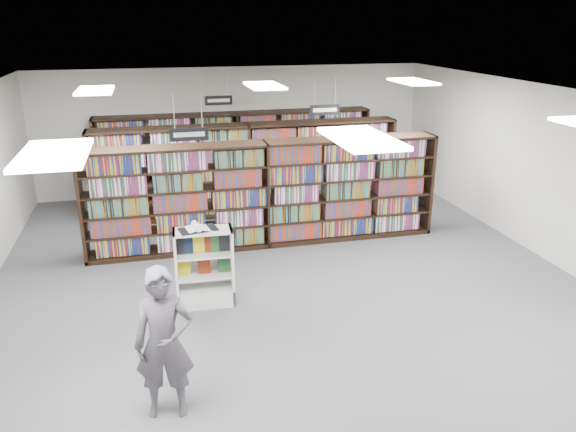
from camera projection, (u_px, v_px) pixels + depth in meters
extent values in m
plane|color=#4A4A4F|center=(290.00, 286.00, 9.62)|extent=(12.00, 12.00, 0.00)
cube|color=white|center=(291.00, 97.00, 8.56)|extent=(10.00, 12.00, 0.10)
cube|color=silver|center=(234.00, 130.00, 14.58)|extent=(10.00, 0.10, 3.20)
cube|color=silver|center=(556.00, 178.00, 10.22)|extent=(0.10, 12.00, 3.20)
cube|color=black|center=(266.00, 194.00, 11.10)|extent=(7.00, 0.60, 2.10)
cube|color=maroon|center=(266.00, 194.00, 11.10)|extent=(6.88, 0.42, 1.98)
cube|color=black|center=(248.00, 169.00, 12.93)|extent=(7.00, 0.60, 2.10)
cube|color=maroon|center=(248.00, 169.00, 12.93)|extent=(6.88, 0.42, 1.98)
cube|color=black|center=(237.00, 153.00, 14.49)|extent=(7.00, 0.60, 2.10)
cube|color=maroon|center=(237.00, 153.00, 14.49)|extent=(6.88, 0.42, 1.98)
cylinder|color=#B2B2B7|center=(174.00, 111.00, 9.18)|extent=(0.01, 0.01, 0.58)
cylinder|color=#B2B2B7|center=(202.00, 110.00, 9.28)|extent=(0.01, 0.01, 0.58)
cube|color=black|center=(189.00, 134.00, 9.36)|extent=(0.65, 0.02, 0.22)
cube|color=silver|center=(189.00, 134.00, 9.35)|extent=(0.52, 0.00, 0.08)
cylinder|color=#B2B2B7|center=(315.00, 91.00, 11.69)|extent=(0.01, 0.01, 0.58)
cylinder|color=#B2B2B7|center=(335.00, 90.00, 11.79)|extent=(0.01, 0.01, 0.58)
cube|color=black|center=(325.00, 110.00, 11.87)|extent=(0.65, 0.02, 0.22)
cube|color=silver|center=(325.00, 110.00, 11.86)|extent=(0.52, 0.00, 0.08)
cylinder|color=#B2B2B7|center=(208.00, 83.00, 13.07)|extent=(0.01, 0.01, 0.58)
cylinder|color=#B2B2B7|center=(228.00, 83.00, 13.17)|extent=(0.01, 0.01, 0.58)
cube|color=black|center=(219.00, 100.00, 13.25)|extent=(0.65, 0.02, 0.22)
cube|color=silver|center=(219.00, 100.00, 13.24)|extent=(0.52, 0.00, 0.08)
cube|color=white|center=(54.00, 154.00, 5.15)|extent=(0.60, 1.20, 0.04)
cube|color=white|center=(361.00, 138.00, 5.82)|extent=(0.60, 1.20, 0.04)
cube|color=white|center=(95.00, 90.00, 9.72)|extent=(0.60, 1.20, 0.04)
cube|color=white|center=(264.00, 86.00, 10.40)|extent=(0.60, 1.20, 0.04)
cube|color=white|center=(413.00, 82.00, 11.08)|extent=(0.60, 1.20, 0.04)
cube|color=silver|center=(206.00, 296.00, 9.00)|extent=(0.93, 0.49, 0.27)
cube|color=silver|center=(176.00, 270.00, 8.75)|extent=(0.06, 0.45, 1.27)
cube|color=silver|center=(232.00, 265.00, 8.91)|extent=(0.06, 0.45, 1.27)
cube|color=silver|center=(204.00, 262.00, 9.03)|extent=(0.91, 0.07, 1.27)
cube|color=silver|center=(202.00, 231.00, 8.63)|extent=(0.93, 0.49, 0.03)
cube|color=silver|center=(205.00, 275.00, 8.88)|extent=(0.84, 0.45, 0.03)
cube|color=silver|center=(204.00, 254.00, 8.76)|extent=(0.84, 0.45, 0.02)
cube|color=black|center=(181.00, 246.00, 8.69)|extent=(0.18, 0.08, 0.27)
cube|color=black|center=(190.00, 245.00, 8.72)|extent=(0.18, 0.08, 0.27)
cube|color=yellow|center=(199.00, 244.00, 8.74)|extent=(0.18, 0.08, 0.27)
cube|color=maroon|center=(207.00, 244.00, 8.77)|extent=(0.18, 0.08, 0.27)
cube|color=#215426|center=(216.00, 243.00, 8.79)|extent=(0.18, 0.08, 0.27)
cube|color=black|center=(224.00, 243.00, 8.82)|extent=(0.18, 0.08, 0.27)
cube|color=yellow|center=(184.00, 267.00, 8.82)|extent=(0.20, 0.07, 0.26)
cube|color=maroon|center=(204.00, 266.00, 8.88)|extent=(0.20, 0.07, 0.26)
cube|color=#215426|center=(224.00, 264.00, 8.94)|extent=(0.20, 0.07, 0.26)
cube|color=black|center=(198.00, 229.00, 8.62)|extent=(0.63, 0.44, 0.01)
cube|color=white|center=(189.00, 229.00, 8.59)|extent=(0.31, 0.35, 0.05)
cube|color=white|center=(207.00, 228.00, 8.65)|extent=(0.31, 0.35, 0.07)
cylinder|color=white|center=(197.00, 226.00, 8.60)|extent=(0.15, 0.31, 0.10)
imported|color=#4A4650|center=(164.00, 344.00, 6.26)|extent=(0.71, 0.51, 1.82)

